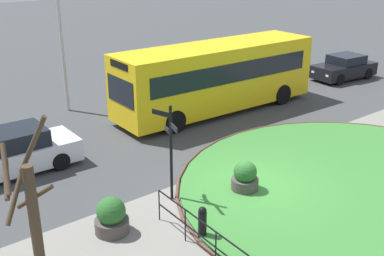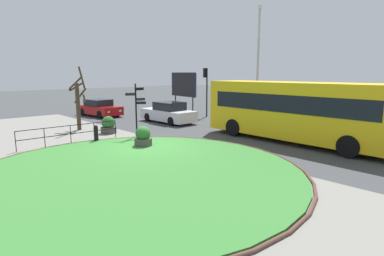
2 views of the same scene
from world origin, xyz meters
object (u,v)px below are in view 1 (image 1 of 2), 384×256
object	(u,v)px
car_near_lane	(12,153)
lamppost_tall	(59,15)
bus_yellow	(217,76)
planter_kerbside	(245,178)
car_far_lane	(344,68)
street_tree_bare	(31,213)
bollard_foreground	(202,222)
signpost_directional	(170,145)
planter_near_signpost	(111,217)

from	to	relation	value
car_near_lane	lamppost_tall	size ratio (longest dim) A/B	0.55
bus_yellow	planter_kerbside	world-z (taller)	bus_yellow
car_far_lane	street_tree_bare	world-z (taller)	street_tree_bare
car_near_lane	lamppost_tall	distance (m)	7.64
bus_yellow	car_far_lane	bearing A→B (deg)	179.85
car_near_lane	car_far_lane	bearing A→B (deg)	-178.35
bollard_foreground	bus_yellow	world-z (taller)	bus_yellow
signpost_directional	car_far_lane	distance (m)	17.24
signpost_directional	car_far_lane	bearing A→B (deg)	17.82
lamppost_tall	street_tree_bare	distance (m)	12.89
car_far_lane	lamppost_tall	size ratio (longest dim) A/B	0.49
bus_yellow	street_tree_bare	world-z (taller)	street_tree_bare
planter_near_signpost	street_tree_bare	bearing A→B (deg)	-162.07
planter_kerbside	bus_yellow	bearing A→B (deg)	55.67
signpost_directional	car_far_lane	size ratio (longest dim) A/B	0.75
bollard_foreground	planter_kerbside	xyz separation A→B (m)	(2.68, 1.14, 0.00)
planter_kerbside	street_tree_bare	distance (m)	6.94
signpost_directional	street_tree_bare	bearing A→B (deg)	-164.82
signpost_directional	bus_yellow	size ratio (longest dim) A/B	0.30
car_near_lane	lamppost_tall	world-z (taller)	lamppost_tall
car_far_lane	street_tree_bare	xyz separation A→B (m)	(-21.06, -6.53, 1.19)
lamppost_tall	planter_near_signpost	size ratio (longest dim) A/B	7.88
bus_yellow	planter_near_signpost	world-z (taller)	bus_yellow
lamppost_tall	bollard_foreground	bearing A→B (deg)	-97.71
car_far_lane	planter_kerbside	world-z (taller)	car_far_lane
bus_yellow	street_tree_bare	bearing A→B (deg)	32.41
car_near_lane	street_tree_bare	xyz separation A→B (m)	(-1.47, -6.17, 1.16)
car_near_lane	planter_near_signpost	world-z (taller)	car_near_lane
bollard_foreground	lamppost_tall	xyz separation A→B (m)	(1.65, 12.17, 4.02)
car_near_lane	bus_yellow	bearing A→B (deg)	-175.74
signpost_directional	bollard_foreground	xyz separation A→B (m)	(-0.57, -2.23, -1.34)
bus_yellow	planter_kerbside	xyz separation A→B (m)	(-4.52, -6.62, -1.22)
planter_kerbside	car_far_lane	bearing A→B (deg)	24.01
car_near_lane	car_far_lane	distance (m)	19.59
street_tree_bare	bus_yellow	bearing A→B (deg)	30.99
bollard_foreground	lamppost_tall	bearing A→B (deg)	82.29
car_far_lane	lamppost_tall	distance (m)	16.45
planter_near_signpost	bollard_foreground	bearing A→B (deg)	-43.65
car_near_lane	bollard_foreground	bearing A→B (deg)	110.98
signpost_directional	planter_kerbside	size ratio (longest dim) A/B	2.89
bollard_foreground	bus_yellow	size ratio (longest dim) A/B	0.09
signpost_directional	lamppost_tall	distance (m)	10.36
bollard_foreground	lamppost_tall	size ratio (longest dim) A/B	0.11
car_far_lane	bus_yellow	bearing A→B (deg)	3.56
planter_near_signpost	street_tree_bare	xyz separation A→B (m)	(-2.33, -0.75, 1.38)
car_far_lane	street_tree_bare	bearing A→B (deg)	22.37
bus_yellow	car_near_lane	distance (m)	9.92
bus_yellow	street_tree_bare	xyz separation A→B (m)	(-11.32, -6.80, 0.15)
bus_yellow	car_far_lane	distance (m)	9.80
signpost_directional	street_tree_bare	world-z (taller)	street_tree_bare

